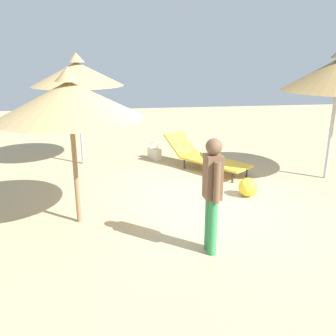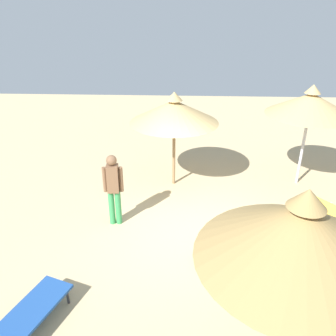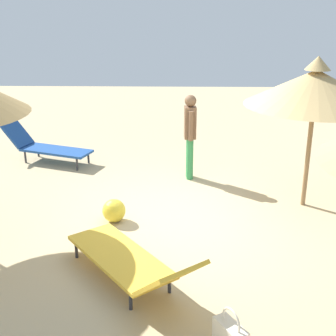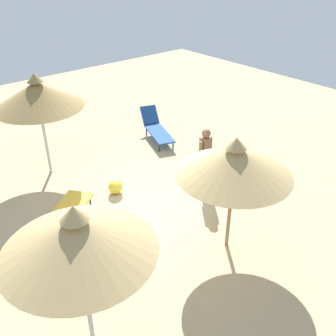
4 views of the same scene
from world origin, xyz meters
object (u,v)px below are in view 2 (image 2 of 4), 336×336
(parasol_umbrella_far_right, at_px, (301,233))
(lounge_chair_edge, at_px, (295,236))
(parasol_umbrella_far_left, at_px, (311,104))
(beach_ball, at_px, (206,255))
(handbag, at_px, (328,214))
(parasol_umbrella_near_left, at_px, (174,111))
(lounge_chair_front, at_px, (11,327))
(person_standing_back, at_px, (113,186))

(parasol_umbrella_far_right, distance_m, lounge_chair_edge, 3.38)
(parasol_umbrella_far_left, xyz_separation_m, beach_ball, (2.70, 3.42, -2.05))
(handbag, bearing_deg, parasol_umbrella_near_left, -24.64)
(parasol_umbrella_far_left, distance_m, lounge_chair_edge, 3.62)
(lounge_chair_front, bearing_deg, parasol_umbrella_far_left, -136.40)
(parasol_umbrella_far_right, xyz_separation_m, lounge_chair_front, (3.69, -0.22, -1.93))
(parasol_umbrella_far_left, height_order, parasol_umbrella_far_right, parasol_umbrella_far_right)
(parasol_umbrella_near_left, height_order, beach_ball, parasol_umbrella_near_left)
(parasol_umbrella_far_left, bearing_deg, handbag, 95.28)
(lounge_chair_edge, xyz_separation_m, lounge_chair_front, (4.66, 2.37, 0.02))
(parasol_umbrella_far_left, xyz_separation_m, parasol_umbrella_far_right, (1.89, 5.53, 0.06))
(parasol_umbrella_far_right, bearing_deg, person_standing_back, -50.50)
(parasol_umbrella_far_right, height_order, handbag, parasol_umbrella_far_right)
(parasol_umbrella_far_right, xyz_separation_m, person_standing_back, (2.78, -3.37, -1.34))
(parasol_umbrella_far_left, height_order, beach_ball, parasol_umbrella_far_left)
(lounge_chair_front, bearing_deg, parasol_umbrella_far_right, 176.59)
(parasol_umbrella_far_right, xyz_separation_m, beach_ball, (0.81, -2.12, -2.11))
(parasol_umbrella_far_left, relative_size, parasol_umbrella_far_right, 0.96)
(beach_ball, bearing_deg, parasol_umbrella_far_left, -128.29)
(handbag, bearing_deg, beach_ball, 28.73)
(lounge_chair_edge, bearing_deg, lounge_chair_front, 26.95)
(lounge_chair_front, distance_m, handbag, 6.72)
(parasol_umbrella_near_left, distance_m, beach_ball, 3.79)
(parasol_umbrella_far_right, bearing_deg, parasol_umbrella_far_left, -108.82)
(parasol_umbrella_far_right, distance_m, parasol_umbrella_near_left, 5.55)
(parasol_umbrella_near_left, relative_size, handbag, 5.28)
(parasol_umbrella_far_left, height_order, lounge_chair_edge, parasol_umbrella_far_left)
(parasol_umbrella_far_left, bearing_deg, person_standing_back, 24.87)
(handbag, bearing_deg, parasol_umbrella_far_right, 60.87)
(person_standing_back, distance_m, handbag, 4.91)
(person_standing_back, height_order, beach_ball, person_standing_back)
(person_standing_back, distance_m, beach_ball, 2.46)
(parasol_umbrella_near_left, bearing_deg, person_standing_back, 57.53)
(lounge_chair_edge, bearing_deg, parasol_umbrella_far_right, 69.57)
(lounge_chair_front, bearing_deg, handbag, -148.89)
(parasol_umbrella_far_left, height_order, person_standing_back, parasol_umbrella_far_left)
(parasol_umbrella_far_left, xyz_separation_m, lounge_chair_edge, (0.92, 2.95, -1.90))
(lounge_chair_edge, relative_size, handbag, 4.49)
(parasol_umbrella_near_left, height_order, lounge_chair_front, parasol_umbrella_near_left)
(parasol_umbrella_far_right, height_order, lounge_chair_front, parasol_umbrella_far_right)
(person_standing_back, bearing_deg, lounge_chair_edge, 168.17)
(person_standing_back, bearing_deg, handbag, -176.24)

